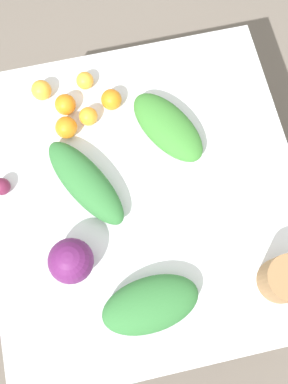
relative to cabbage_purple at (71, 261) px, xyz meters
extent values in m
plane|color=#70665B|center=(-0.19, 0.28, -0.78)|extent=(8.00, 8.00, 0.00)
cube|color=silver|center=(-0.19, 0.28, -0.09)|extent=(1.17, 1.08, 0.03)
cylinder|color=tan|center=(-0.71, -0.21, -0.44)|extent=(0.06, 0.06, 0.68)
cylinder|color=tan|center=(0.34, -0.21, -0.44)|extent=(0.06, 0.06, 0.68)
cylinder|color=tan|center=(-0.71, 0.76, -0.44)|extent=(0.06, 0.06, 0.68)
sphere|color=#601E5B|center=(0.00, 0.00, 0.00)|extent=(0.15, 0.15, 0.15)
cylinder|color=#997047|center=(0.20, 0.64, -0.01)|extent=(0.14, 0.14, 0.13)
ellipsoid|color=#337538|center=(0.18, 0.22, -0.02)|extent=(0.20, 0.32, 0.10)
ellipsoid|color=#3D8433|center=(-0.39, 0.41, -0.03)|extent=(0.35, 0.29, 0.09)
ellipsoid|color=#337538|center=(-0.25, 0.09, -0.02)|extent=(0.39, 0.29, 0.10)
sphere|color=maroon|center=(-0.31, -0.19, -0.04)|extent=(0.06, 0.06, 0.06)
sphere|color=orange|center=(-0.56, 0.07, -0.03)|extent=(0.08, 0.08, 0.08)
sphere|color=orange|center=(-0.47, 0.06, -0.03)|extent=(0.08, 0.08, 0.08)
sphere|color=#F9A833|center=(-0.64, -0.01, -0.04)|extent=(0.07, 0.07, 0.07)
sphere|color=#F9A833|center=(-0.64, 0.15, -0.04)|extent=(0.06, 0.06, 0.06)
sphere|color=orange|center=(-0.50, 0.14, -0.04)|extent=(0.07, 0.07, 0.07)
sphere|color=orange|center=(-0.54, 0.23, -0.04)|extent=(0.08, 0.08, 0.08)
camera|label=1|loc=(0.21, 0.19, 1.35)|focal=40.00mm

